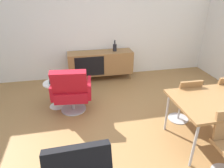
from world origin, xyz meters
TOP-DOWN VIEW (x-y plane):
  - ground_plane at (0.00, 0.00)m, footprint 8.32×8.32m
  - wall_back at (0.00, 2.60)m, footprint 6.80×0.12m
  - sideboard at (0.19, 2.30)m, footprint 1.60×0.45m
  - vase_cobalt at (0.56, 2.30)m, footprint 0.09×0.09m
  - dining_chair_back_left at (1.30, 0.21)m, footprint 0.41×0.43m
  - dining_chair_back_right at (2.00, 0.21)m, footprint 0.42×0.44m
  - lounge_chair_red at (-0.56, 0.90)m, footprint 0.77×0.72m
  - side_table_round at (-0.87, 1.16)m, footprint 0.44×0.44m
  - fruit_bowl at (-0.87, 1.16)m, footprint 0.20×0.20m

SIDE VIEW (x-z plane):
  - ground_plane at x=0.00m, z-range 0.00..0.00m
  - side_table_round at x=-0.87m, z-range 0.06..0.58m
  - sideboard at x=0.19m, z-range 0.08..0.80m
  - lounge_chair_red at x=-0.56m, z-range -0.01..0.94m
  - dining_chair_back_left at x=1.30m, z-range 0.04..0.90m
  - dining_chair_back_right at x=2.00m, z-range 0.04..0.90m
  - fruit_bowl at x=-0.87m, z-range 0.51..0.61m
  - vase_cobalt at x=0.56m, z-range 0.68..0.95m
  - wall_back at x=0.00m, z-range 0.00..2.80m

